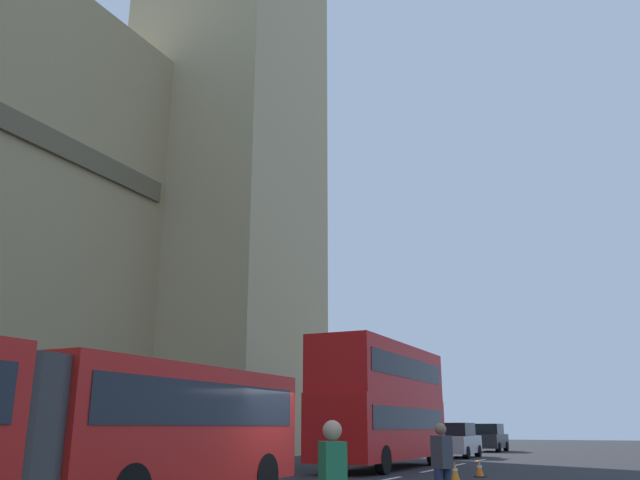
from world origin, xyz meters
name	(u,v)px	position (x,y,z in m)	size (l,w,h in m)	color
double_decker_bus	(383,400)	(11.55, 2.00, 2.71)	(9.92, 2.54, 4.90)	red
sedan_lead	(457,440)	(22.77, 1.75, 0.91)	(4.40, 1.86, 1.85)	#B7B7BC
sedan_trailing	(490,438)	(32.94, 1.98, 0.91)	(4.40, 1.86, 1.85)	black
traffic_cone_middle	(455,472)	(6.59, -2.15, 0.28)	(0.36, 0.36, 0.58)	black
traffic_cone_east	(479,468)	(8.70, -2.45, 0.28)	(0.36, 0.36, 0.58)	black
pedestrian_by_kerb	(442,465)	(-1.75, -4.03, 0.91)	(0.44, 0.46, 1.69)	#262D4C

